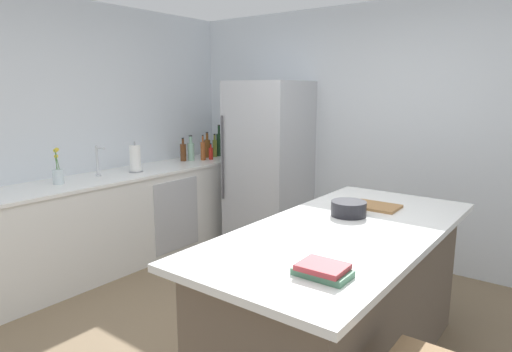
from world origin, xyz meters
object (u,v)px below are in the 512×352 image
(paper_towel_roll, at_px, (135,159))
(mixing_bowl, at_px, (349,209))
(gin_bottle, at_px, (191,151))
(whiskey_bottle, at_px, (207,148))
(olive_oil_bottle, at_px, (215,148))
(vinegar_bottle, at_px, (203,150))
(cookbook_stack, at_px, (323,270))
(refrigerator, at_px, (269,165))
(wine_bottle, at_px, (219,144))
(flower_vase, at_px, (58,174))
(cutting_board, at_px, (376,206))
(kitchen_island, at_px, (342,299))
(hot_sauce_bottle, at_px, (211,153))
(sink_faucet, at_px, (98,160))
(syrup_bottle, at_px, (183,152))

(paper_towel_roll, bearing_deg, mixing_bowl, -4.38)
(gin_bottle, bearing_deg, whiskey_bottle, 91.64)
(olive_oil_bottle, bearing_deg, paper_towel_roll, -87.26)
(vinegar_bottle, xyz_separation_m, cookbook_stack, (2.76, -2.11, -0.08))
(refrigerator, height_order, whiskey_bottle, refrigerator)
(wine_bottle, bearing_deg, flower_vase, -90.31)
(cutting_board, bearing_deg, refrigerator, 147.68)
(kitchen_island, relative_size, cutting_board, 6.70)
(olive_oil_bottle, xyz_separation_m, gin_bottle, (-0.03, -0.38, -0.00))
(kitchen_island, xyz_separation_m, hot_sauce_bottle, (-2.50, 1.51, 0.53))
(paper_towel_roll, bearing_deg, cutting_board, 2.68)
(kitchen_island, relative_size, hot_sauce_bottle, 11.11)
(refrigerator, bearing_deg, cutting_board, -32.32)
(sink_faucet, relative_size, paper_towel_roll, 0.96)
(refrigerator, xyz_separation_m, vinegar_bottle, (-0.81, -0.21, 0.12))
(vinegar_bottle, height_order, cutting_board, vinegar_bottle)
(cutting_board, bearing_deg, sink_faucet, -169.57)
(kitchen_island, xyz_separation_m, wine_bottle, (-2.60, 1.78, 0.60))
(cutting_board, bearing_deg, olive_oil_bottle, 156.05)
(flower_vase, distance_m, paper_towel_roll, 0.79)
(olive_oil_bottle, bearing_deg, sink_faucet, -91.31)
(olive_oil_bottle, bearing_deg, mixing_bowl, -29.98)
(gin_bottle, distance_m, cutting_board, 2.71)
(gin_bottle, relative_size, cookbook_stack, 1.21)
(kitchen_island, height_order, syrup_bottle, syrup_bottle)
(kitchen_island, xyz_separation_m, flower_vase, (-2.61, -0.34, 0.54))
(wine_bottle, height_order, cookbook_stack, wine_bottle)
(kitchen_island, bearing_deg, vinegar_bottle, 150.80)
(whiskey_bottle, bearing_deg, olive_oil_bottle, 65.75)
(olive_oil_bottle, bearing_deg, whiskey_bottle, -114.25)
(wine_bottle, xyz_separation_m, hot_sauce_bottle, (0.11, -0.27, -0.08))
(hot_sauce_bottle, bearing_deg, wine_bottle, 111.56)
(sink_faucet, bearing_deg, whiskey_bottle, 90.18)
(refrigerator, distance_m, hot_sauce_bottle, 0.78)
(hot_sauce_bottle, distance_m, vinegar_bottle, 0.11)
(kitchen_island, xyz_separation_m, refrigerator, (-1.73, 1.63, 0.45))
(sink_faucet, xyz_separation_m, wine_bottle, (0.04, 1.70, -0.00))
(paper_towel_roll, bearing_deg, flower_vase, -95.28)
(olive_oil_bottle, distance_m, vinegar_bottle, 0.29)
(flower_vase, xyz_separation_m, mixing_bowl, (2.51, 0.60, -0.03))
(refrigerator, xyz_separation_m, sink_faucet, (-0.91, -1.55, 0.16))
(hot_sauce_bottle, bearing_deg, whiskey_bottle, 147.22)
(flower_vase, relative_size, hot_sauce_bottle, 1.68)
(kitchen_island, distance_m, sink_faucet, 2.71)
(cookbook_stack, relative_size, cutting_board, 0.76)
(flower_vase, bearing_deg, refrigerator, 65.80)
(sink_faucet, height_order, olive_oil_bottle, sink_faucet)
(wine_bottle, distance_m, hot_sauce_bottle, 0.30)
(paper_towel_roll, relative_size, whiskey_bottle, 1.00)
(flower_vase, distance_m, cookbook_stack, 2.87)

